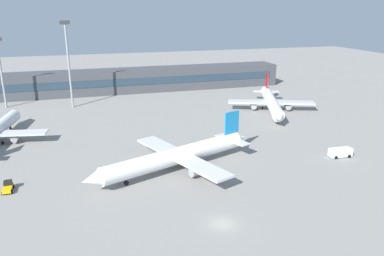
% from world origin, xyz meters
% --- Properties ---
extents(ground_plane, '(400.00, 400.00, 0.00)m').
position_xyz_m(ground_plane, '(0.00, 40.00, 0.00)').
color(ground_plane, gray).
extents(terminal_building, '(125.66, 12.13, 9.00)m').
position_xyz_m(terminal_building, '(0.00, 103.48, 4.50)').
color(terminal_building, '#3F4247').
rests_on(terminal_building, ground_plane).
extents(airplane_near, '(39.11, 28.02, 10.08)m').
position_xyz_m(airplane_near, '(-1.83, 22.20, 3.07)').
color(airplane_near, white).
rests_on(airplane_near, ground_plane).
extents(airplane_far, '(27.78, 38.74, 10.00)m').
position_xyz_m(airplane_far, '(39.92, 58.73, 3.05)').
color(airplane_far, white).
rests_on(airplane_far, ground_plane).
extents(baggage_tug_yellow, '(1.82, 3.61, 1.75)m').
position_xyz_m(baggage_tug_yellow, '(-34.04, 22.13, 0.80)').
color(baggage_tug_yellow, '#F2B20C').
rests_on(baggage_tug_yellow, ground_plane).
extents(service_van_white, '(5.30, 2.54, 2.08)m').
position_xyz_m(service_van_white, '(35.97, 18.45, 1.11)').
color(service_van_white, white).
rests_on(service_van_white, ground_plane).
extents(floodlight_tower_west, '(3.20, 0.80, 28.62)m').
position_xyz_m(floodlight_tower_west, '(-22.39, 83.52, 16.37)').
color(floodlight_tower_west, gray).
rests_on(floodlight_tower_west, ground_plane).
extents(floodlight_tower_east, '(3.20, 0.80, 23.44)m').
position_xyz_m(floodlight_tower_east, '(-44.13, 89.47, 13.70)').
color(floodlight_tower_east, gray).
rests_on(floodlight_tower_east, ground_plane).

